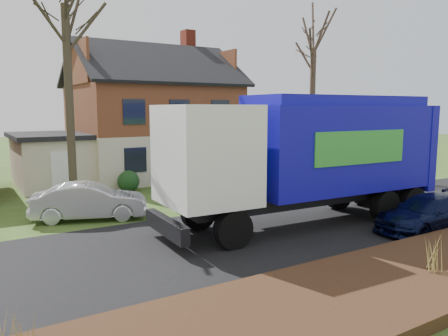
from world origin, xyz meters
TOP-DOWN VIEW (x-y plane):
  - ground at (0.00, 0.00)m, footprint 120.00×120.00m
  - road at (0.00, 0.00)m, footprint 80.00×7.00m
  - mulch_verge at (0.00, -5.30)m, footprint 80.00×3.50m
  - main_house at (1.49, 13.91)m, footprint 12.95×8.95m
  - garbage_truck at (2.28, 0.13)m, footprint 10.90×3.38m
  - silver_sedan at (-4.40, 4.91)m, footprint 4.46×2.83m
  - navy_wagon at (5.05, -2.74)m, footprint 4.23×1.80m
  - tree_front_east at (11.31, 9.80)m, footprint 4.11×4.11m
  - tree_back at (3.51, 21.58)m, footprint 3.34×3.34m
  - grass_clump_mid at (1.02, -5.56)m, footprint 0.31×0.25m

SIDE VIEW (x-z plane):
  - ground at x=0.00m, z-range 0.00..0.00m
  - road at x=0.00m, z-range 0.00..0.02m
  - mulch_verge at x=0.00m, z-range 0.00..0.30m
  - navy_wagon at x=5.05m, z-range 0.00..1.22m
  - silver_sedan at x=-4.40m, z-range 0.00..1.39m
  - grass_clump_mid at x=1.02m, z-range 0.30..1.16m
  - garbage_truck at x=2.28m, z-range 0.35..4.97m
  - main_house at x=1.49m, z-range -0.60..8.66m
  - tree_back at x=3.51m, z-range 3.53..14.10m
  - tree_front_east at x=11.31m, z-range 3.57..14.99m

